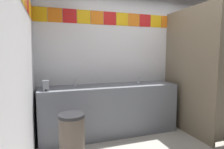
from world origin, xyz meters
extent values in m
cube|color=silver|center=(0.00, 1.48, 1.44)|extent=(3.91, 0.08, 2.88)
cube|color=yellow|center=(-1.83, 1.43, 2.10)|extent=(0.24, 0.01, 0.24)
cube|color=orange|center=(-1.59, 1.43, 2.10)|extent=(0.24, 0.01, 0.24)
cube|color=red|center=(-1.34, 1.43, 2.10)|extent=(0.24, 0.01, 0.24)
cube|color=yellow|center=(-1.10, 1.43, 2.10)|extent=(0.24, 0.01, 0.24)
cube|color=orange|center=(-0.86, 1.43, 2.10)|extent=(0.24, 0.01, 0.24)
cube|color=red|center=(-0.61, 1.43, 2.10)|extent=(0.24, 0.01, 0.24)
cube|color=yellow|center=(-0.37, 1.43, 2.10)|extent=(0.24, 0.01, 0.24)
cube|color=orange|center=(-0.12, 1.43, 2.10)|extent=(0.24, 0.01, 0.24)
cube|color=red|center=(0.12, 1.43, 2.10)|extent=(0.24, 0.01, 0.24)
cube|color=yellow|center=(0.37, 1.43, 2.10)|extent=(0.24, 0.01, 0.24)
cube|color=orange|center=(0.61, 1.43, 2.10)|extent=(0.24, 0.01, 0.24)
cube|color=red|center=(0.86, 1.43, 2.10)|extent=(0.24, 0.01, 0.24)
cube|color=yellow|center=(1.10, 1.43, 2.10)|extent=(0.24, 0.01, 0.24)
cube|color=orange|center=(1.34, 1.43, 2.10)|extent=(0.24, 0.01, 0.24)
cube|color=red|center=(1.59, 1.43, 2.10)|extent=(0.24, 0.01, 0.24)
cube|color=yellow|center=(1.83, 1.43, 2.10)|extent=(0.24, 0.01, 0.24)
cube|color=silver|center=(-2.00, 0.00, 1.44)|extent=(0.08, 2.88, 2.88)
cube|color=red|center=(-1.95, 0.79, 2.10)|extent=(0.01, 0.24, 0.24)
cube|color=yellow|center=(-1.95, 1.05, 2.10)|extent=(0.01, 0.24, 0.24)
cube|color=orange|center=(-1.95, 1.31, 2.10)|extent=(0.01, 0.24, 0.24)
cube|color=slate|center=(-0.70, 1.15, 0.44)|extent=(2.41, 0.58, 0.88)
cube|color=slate|center=(-0.70, 1.42, 0.84)|extent=(2.41, 0.03, 0.08)
cylinder|color=#EBE3C9|center=(-1.30, 1.12, 0.83)|extent=(0.34, 0.34, 0.10)
cylinder|color=#EBE3C9|center=(-0.10, 1.12, 0.83)|extent=(0.34, 0.34, 0.10)
cylinder|color=silver|center=(-1.30, 1.26, 0.91)|extent=(0.04, 0.04, 0.05)
cylinder|color=silver|center=(-1.30, 1.21, 0.98)|extent=(0.02, 0.06, 0.09)
cylinder|color=silver|center=(-0.10, 1.26, 0.91)|extent=(0.04, 0.04, 0.05)
cylinder|color=silver|center=(-0.10, 1.21, 0.98)|extent=(0.02, 0.06, 0.09)
cube|color=gray|center=(-1.77, 0.98, 0.96)|extent=(0.09, 0.07, 0.16)
cylinder|color=black|center=(-1.77, 0.94, 0.90)|extent=(0.02, 0.02, 0.03)
cube|color=#726651|center=(0.65, 0.78, 1.12)|extent=(0.04, 1.31, 2.25)
cylinder|color=silver|center=(0.67, 0.15, 1.24)|extent=(0.02, 0.02, 0.10)
cylinder|color=white|center=(1.16, 0.95, 0.20)|extent=(0.38, 0.38, 0.40)
torus|color=white|center=(1.16, 0.95, 0.42)|extent=(0.39, 0.39, 0.05)
cube|color=white|center=(1.16, 1.16, 0.57)|extent=(0.34, 0.17, 0.34)
cylinder|color=brown|center=(-1.46, 0.38, 0.32)|extent=(0.33, 0.33, 0.64)
cylinder|color=#262628|center=(-1.46, 0.38, 0.66)|extent=(0.33, 0.33, 0.04)
camera|label=1|loc=(-1.71, -1.97, 1.44)|focal=30.12mm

